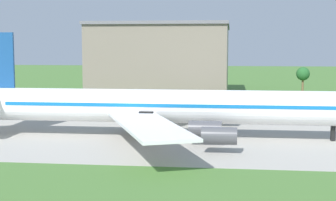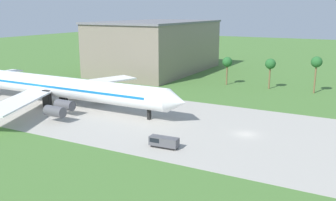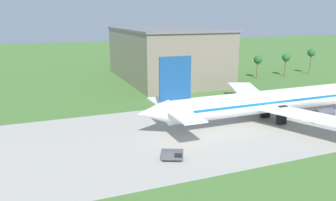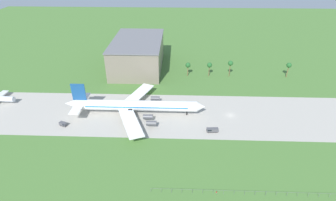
% 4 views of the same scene
% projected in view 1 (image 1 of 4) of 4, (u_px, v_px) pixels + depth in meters
% --- Properties ---
extents(jet_airliner, '(78.88, 58.02, 18.38)m').
position_uv_depth(jet_airliner, '(161.00, 106.00, 89.84)').
color(jet_airliner, white).
rests_on(jet_airliner, ground_plane).
extents(terminal_building, '(36.72, 61.20, 21.99)m').
position_uv_depth(terminal_building, '(168.00, 62.00, 156.14)').
color(terminal_building, slate).
rests_on(terminal_building, ground_plane).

